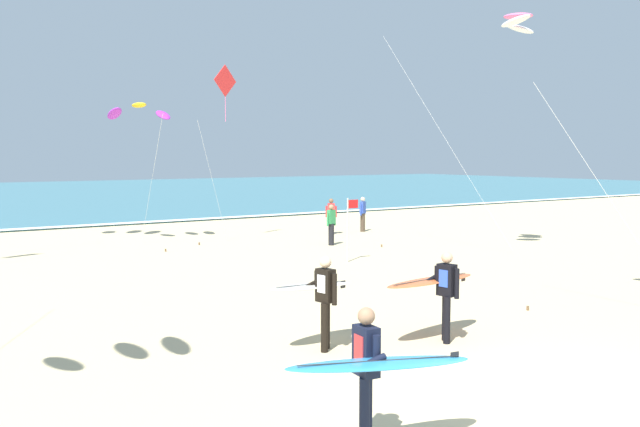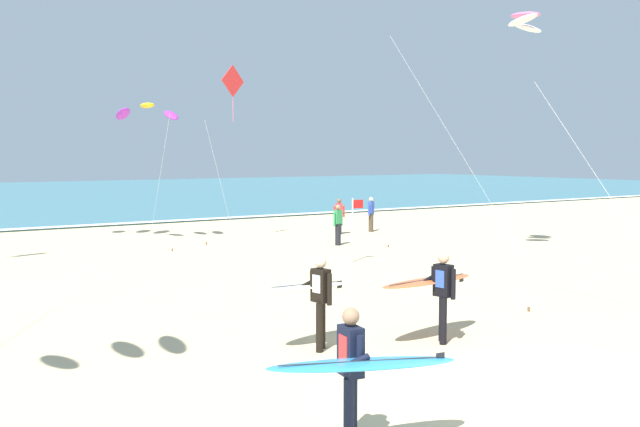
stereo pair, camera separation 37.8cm
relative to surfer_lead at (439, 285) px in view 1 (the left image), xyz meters
name	(u,v)px [view 1 (the left image)]	position (x,y,z in m)	size (l,w,h in m)	color
ground_plane	(549,400)	(-0.99, -3.30, -1.05)	(160.00, 160.00, 0.00)	#CCB789
shoreline_foam	(50,227)	(-0.99, 25.08, -0.97)	(160.00, 0.84, 0.01)	white
surfer_lead	(439,285)	(0.00, 0.00, 0.00)	(2.55, 1.09, 1.71)	black
surfer_trailing	(374,366)	(-4.20, -3.26, 0.00)	(2.52, 1.04, 1.71)	black
surfer_third	(320,292)	(-2.18, 0.80, -0.01)	(1.96, 1.02, 1.71)	black
kite_diamond_scarlet_far	(225,85)	(3.76, 16.14, 5.23)	(2.11, 0.80, 7.11)	red
kite_arc_rose_high	(518,23)	(10.55, 7.11, 7.05)	(4.05, 5.08, 8.42)	white
kite_arc_golden_distant	(139,111)	(0.74, 17.57, 4.16)	(2.49, 3.73, 5.57)	purple
bystander_green_top	(331,224)	(6.52, 12.63, -0.24)	(0.49, 0.25, 1.59)	black
bystander_red_top	(331,216)	(8.72, 15.71, -0.24)	(0.42, 0.33, 1.59)	#2D334C
bystander_blue_top	(363,214)	(10.54, 15.78, -0.24)	(0.45, 0.31, 1.59)	#4C3D2D
lifeguard_flag	(349,223)	(4.54, 8.85, 0.22)	(0.45, 0.05, 2.10)	silver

